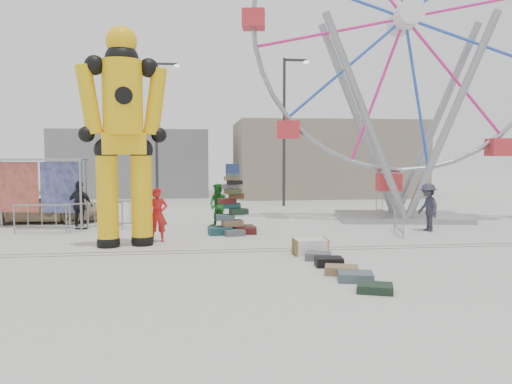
{
  "coord_description": "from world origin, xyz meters",
  "views": [
    {
      "loc": [
        -1.72,
        -13.9,
        2.95
      ],
      "look_at": [
        0.14,
        1.84,
        1.68
      ],
      "focal_mm": 35.0,
      "sensor_mm": 36.0,
      "label": 1
    }
  ],
  "objects": [
    {
      "name": "barricade_wheel_back",
      "position": [
        7.18,
        8.42,
        0.55
      ],
      "size": [
        0.58,
        1.97,
        1.1
      ],
      "primitive_type": null,
      "rotation": [
        0.0,
        0.0,
        -1.33
      ],
      "color": "gray",
      "rests_on": "ground"
    },
    {
      "name": "row_case_3",
      "position": [
        1.73,
        -2.36,
        0.1
      ],
      "size": [
        0.91,
        0.73,
        0.21
      ],
      "primitive_type": "cube",
      "rotation": [
        0.0,
        0.0,
        -0.28
      ],
      "color": "olive",
      "rests_on": "ground"
    },
    {
      "name": "row_case_2",
      "position": [
        1.65,
        -1.51,
        0.12
      ],
      "size": [
        0.73,
        0.53,
        0.24
      ],
      "primitive_type": "cube",
      "rotation": [
        0.0,
        0.0,
        -0.07
      ],
      "color": "black",
      "rests_on": "ground"
    },
    {
      "name": "suitcase_tower",
      "position": [
        -0.47,
        4.05,
        0.71
      ],
      "size": [
        1.78,
        1.58,
        2.53
      ],
      "rotation": [
        0.0,
        0.0,
        0.07
      ],
      "color": "#18454A",
      "rests_on": "ground"
    },
    {
      "name": "barricade_dummy_a",
      "position": [
        -7.31,
        4.75,
        0.55
      ],
      "size": [
        2.0,
        0.29,
        1.1
      ],
      "primitive_type": null,
      "rotation": [
        0.0,
        0.0,
        -0.09
      ],
      "color": "gray",
      "rests_on": "ground"
    },
    {
      "name": "row_case_4",
      "position": [
        1.87,
        -3.01,
        0.1
      ],
      "size": [
        0.89,
        0.73,
        0.21
      ],
      "primitive_type": "cube",
      "rotation": [
        0.0,
        0.0,
        -0.22
      ],
      "color": "#455963",
      "rests_on": "ground"
    },
    {
      "name": "row_case_0",
      "position": [
        1.43,
        0.26,
        0.09
      ],
      "size": [
        0.81,
        0.56,
        0.19
      ],
      "primitive_type": "cube",
      "rotation": [
        0.0,
        0.0,
        -0.11
      ],
      "color": "#363B1D",
      "rests_on": "ground"
    },
    {
      "name": "ferris_wheel",
      "position": [
        7.15,
        6.97,
        7.54
      ],
      "size": [
        13.07,
        4.07,
        15.32
      ],
      "rotation": [
        0.0,
        0.0,
        -0.16
      ],
      "color": "gray",
      "rests_on": "ground"
    },
    {
      "name": "row_case_1",
      "position": [
        1.55,
        -0.73,
        0.11
      ],
      "size": [
        0.81,
        0.7,
        0.21
      ],
      "primitive_type": "cube",
      "rotation": [
        0.0,
        0.0,
        -0.32
      ],
      "color": "#57595E",
      "rests_on": "ground"
    },
    {
      "name": "pedestrian_red",
      "position": [
        -3.03,
        2.66,
        0.89
      ],
      "size": [
        0.68,
        0.47,
        1.79
      ],
      "primitive_type": "imported",
      "rotation": [
        0.0,
        0.0,
        0.06
      ],
      "color": "red",
      "rests_on": "ground"
    },
    {
      "name": "barricade_dummy_b",
      "position": [
        -5.54,
        5.18,
        0.55
      ],
      "size": [
        1.95,
        0.63,
        1.1
      ],
      "primitive_type": null,
      "rotation": [
        0.0,
        0.0,
        0.27
      ],
      "color": "gray",
      "rests_on": "ground"
    },
    {
      "name": "parked_suv",
      "position": [
        -8.15,
        7.99,
        0.65
      ],
      "size": [
        4.76,
        2.27,
        1.31
      ],
      "primitive_type": "imported",
      "rotation": [
        0.0,
        0.0,
        1.55
      ],
      "color": "tan",
      "rests_on": "ground"
    },
    {
      "name": "steamer_trunk",
      "position": [
        1.5,
        0.0,
        0.22
      ],
      "size": [
        0.99,
        0.6,
        0.45
      ],
      "primitive_type": "cube",
      "rotation": [
        0.0,
        0.0,
        0.05
      ],
      "color": "silver",
      "rests_on": "ground"
    },
    {
      "name": "pedestrian_grey",
      "position": [
        6.86,
        3.75,
        0.9
      ],
      "size": [
        0.75,
        1.21,
        1.79
      ],
      "primitive_type": "imported",
      "rotation": [
        0.0,
        0.0,
        -1.49
      ],
      "color": "#292936",
      "rests_on": "ground"
    },
    {
      "name": "track_line_near",
      "position": [
        0.0,
        0.6,
        0.0
      ],
      "size": [
        40.0,
        0.04,
        0.01
      ],
      "primitive_type": "cube",
      "color": "#47443F",
      "rests_on": "ground"
    },
    {
      "name": "building_left",
      "position": [
        -6.0,
        22.0,
        2.2
      ],
      "size": [
        10.0,
        8.0,
        4.4
      ],
      "primitive_type": "cube",
      "color": "gray",
      "rests_on": "ground"
    },
    {
      "name": "banner_scaffold",
      "position": [
        -7.75,
        6.06,
        2.03
      ],
      "size": [
        3.78,
        1.43,
        2.7
      ],
      "rotation": [
        0.0,
        0.0,
        -0.22
      ],
      "color": "gray",
      "rests_on": "ground"
    },
    {
      "name": "lamp_post_left",
      "position": [
        -3.91,
        15.0,
        4.48
      ],
      "size": [
        1.41,
        0.25,
        8.0
      ],
      "color": "#2D2D30",
      "rests_on": "ground"
    },
    {
      "name": "pedestrian_black",
      "position": [
        -6.17,
        5.67,
        0.93
      ],
      "size": [
        1.18,
        0.85,
        1.85
      ],
      "primitive_type": "imported",
      "rotation": [
        0.0,
        0.0,
        2.73
      ],
      "color": "black",
      "rests_on": "ground"
    },
    {
      "name": "track_line_far",
      "position": [
        0.0,
        1.0,
        0.0
      ],
      "size": [
        40.0,
        0.04,
        0.01
      ],
      "primitive_type": "cube",
      "color": "#47443F",
      "rests_on": "ground"
    },
    {
      "name": "building_right",
      "position": [
        7.0,
        20.0,
        2.5
      ],
      "size": [
        12.0,
        8.0,
        5.0
      ],
      "primitive_type": "cube",
      "color": "gray",
      "rests_on": "ground"
    },
    {
      "name": "barricade_dummy_c",
      "position": [
        -4.34,
        5.85,
        0.55
      ],
      "size": [
        2.0,
        0.23,
        1.1
      ],
      "primitive_type": null,
      "rotation": [
        0.0,
        0.0,
        -0.06
      ],
      "color": "gray",
      "rests_on": "ground"
    },
    {
      "name": "ground",
      "position": [
        0.0,
        0.0,
        0.0
      ],
      "size": [
        90.0,
        90.0,
        0.0
      ],
      "primitive_type": "plane",
      "color": "#9E9E99",
      "rests_on": "ground"
    },
    {
      "name": "barricade_wheel_front",
      "position": [
        5.48,
        3.16,
        0.55
      ],
      "size": [
        0.57,
        1.97,
        1.1
      ],
      "primitive_type": null,
      "rotation": [
        0.0,
        0.0,
        1.33
      ],
      "color": "gray",
      "rests_on": "ground"
    },
    {
      "name": "pedestrian_green",
      "position": [
        -0.89,
        5.56,
        0.86
      ],
      "size": [
        1.06,
        1.01,
        1.72
      ],
      "primitive_type": "imported",
      "rotation": [
        0.0,
        0.0,
        -0.58
      ],
      "color": "#18601B",
      "rests_on": "ground"
    },
    {
      "name": "row_case_5",
      "position": [
        1.98,
        -3.95,
        0.09
      ],
      "size": [
        0.88,
        0.76,
        0.18
      ],
      "primitive_type": "cube",
      "rotation": [
        0.0,
        0.0,
        -0.35
      ],
      "color": "black",
      "rests_on": "ground"
    },
    {
      "name": "crash_test_dummy",
      "position": [
        -3.98,
        2.0,
        3.7
      ],
      "size": [
        2.8,
        1.23,
        7.01
      ],
      "rotation": [
        0.0,
        0.0,
        0.19
      ],
      "color": "black",
      "rests_on": "ground"
    },
    {
      "name": "lamp_post_right",
      "position": [
        3.09,
        13.0,
        4.48
      ],
      "size": [
        1.41,
        0.25,
        8.0
      ],
      "color": "#2D2D30",
      "rests_on": "ground"
    }
  ]
}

